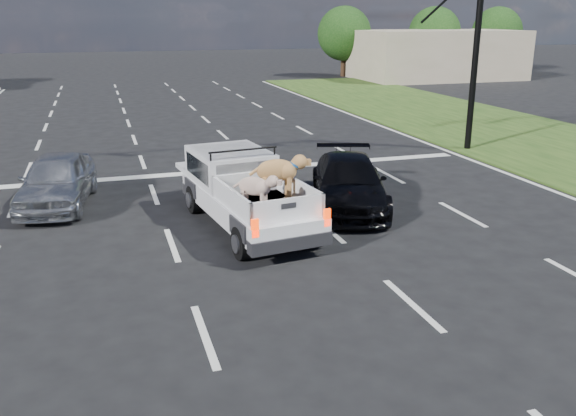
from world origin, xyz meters
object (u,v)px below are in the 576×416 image
at_px(pickup_truck, 245,190).
at_px(silver_sedan, 57,180).
at_px(traffic_signal, 416,12).
at_px(black_coupe, 349,183).

xyz_separation_m(pickup_truck, silver_sedan, (-4.18, 2.93, -0.19)).
distance_m(traffic_signal, pickup_truck, 9.96).
relative_size(traffic_signal, black_coupe, 2.12).
bearing_deg(traffic_signal, silver_sedan, -166.07).
relative_size(pickup_truck, silver_sedan, 1.28).
bearing_deg(pickup_truck, black_coupe, 5.79).
relative_size(silver_sedan, black_coupe, 0.90).
height_order(traffic_signal, black_coupe, traffic_signal).
distance_m(silver_sedan, black_coupe, 7.35).
distance_m(pickup_truck, black_coupe, 2.90).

